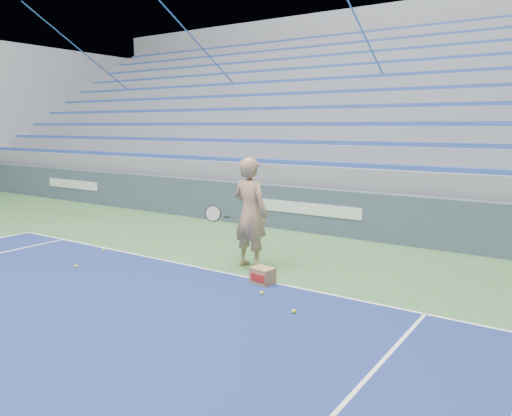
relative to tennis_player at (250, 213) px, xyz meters
The scene contains 8 objects.
sponsor_barrier 3.51m from the tennis_player, 102.00° to the left, with size 30.00×0.32×1.10m.
bleachers 9.25m from the tennis_player, 94.56° to the left, with size 31.00×9.15×7.30m.
tennis_player is the anchor object (origin of this frame).
ball_box 1.36m from the tennis_player, 44.00° to the right, with size 0.41×0.35×0.28m.
tennis_ball_0 1.86m from the tennis_player, 48.77° to the right, with size 0.07×0.07×0.07m, color #C2D62B.
tennis_ball_1 3.43m from the tennis_player, 166.00° to the right, with size 0.07×0.07×0.07m, color #C2D62B.
tennis_ball_2 2.63m from the tennis_player, 40.83° to the right, with size 0.07×0.07×0.07m, color #C2D62B.
tennis_ball_3 3.38m from the tennis_player, 144.43° to the right, with size 0.07×0.07×0.07m, color #C2D62B.
Camera 1 is at (5.86, 5.07, 2.62)m, focal length 35.00 mm.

